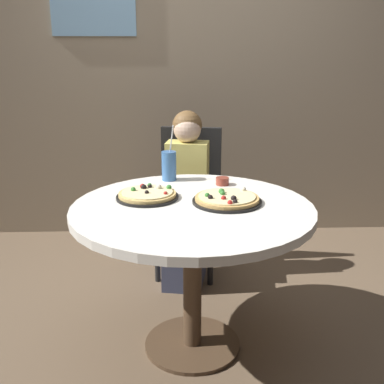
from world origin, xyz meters
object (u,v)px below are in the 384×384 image
dining_table (192,227)px  diner_child (186,208)px  chair_wooden (189,192)px  pizza_cheese (227,199)px  sauce_bowl (222,181)px  pizza_veggie (147,195)px  soda_cup (169,166)px

dining_table → diner_child: (-0.01, 0.74, -0.16)m
diner_child → chair_wooden: bearing=81.2°
dining_table → pizza_cheese: pizza_cheese is taller
diner_child → sauce_bowl: bearing=-65.4°
chair_wooden → diner_child: diner_child is taller
dining_table → chair_wooden: chair_wooden is taller
chair_wooden → pizza_veggie: bearing=-105.9°
pizza_veggie → pizza_cheese: 0.39m
pizza_veggie → diner_child: bearing=72.1°
dining_table → sauce_bowl: bearing=63.0°
dining_table → diner_child: bearing=91.0°
soda_cup → pizza_veggie: bearing=-107.6°
chair_wooden → soda_cup: bearing=-104.8°
dining_table → sauce_bowl: 0.40m
soda_cup → sauce_bowl: soda_cup is taller
pizza_veggie → sauce_bowl: (0.39, 0.22, 0.00)m
chair_wooden → pizza_cheese: bearing=-80.5°
soda_cup → pizza_cheese: bearing=-55.9°
diner_child → soda_cup: size_ratio=3.53×
diner_child → pizza_cheese: 0.78m
chair_wooden → pizza_cheese: chair_wooden is taller
soda_cup → sauce_bowl: 0.31m
dining_table → pizza_cheese: size_ratio=3.43×
dining_table → soda_cup: bearing=104.1°
chair_wooden → diner_child: 0.19m
pizza_cheese → soda_cup: bearing=124.1°
dining_table → pizza_veggie: bearing=150.2°
soda_cup → sauce_bowl: (0.28, -0.11, -0.06)m
chair_wooden → diner_child: bearing=-98.8°
pizza_cheese → soda_cup: size_ratio=1.07×
pizza_veggie → sauce_bowl: bearing=29.3°
chair_wooden → soda_cup: size_ratio=3.10×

